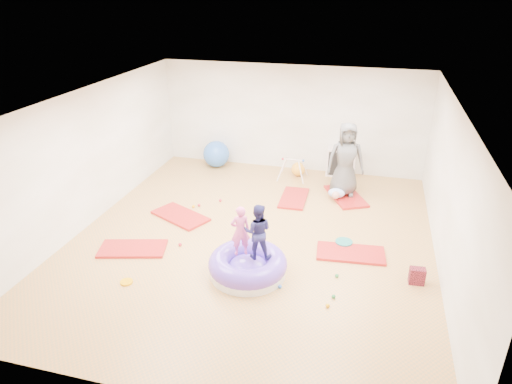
# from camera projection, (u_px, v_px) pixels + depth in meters

# --- Properties ---
(room) EXTENTS (7.01, 8.01, 2.81)m
(room) POSITION_uv_depth(u_px,v_px,m) (252.00, 174.00, 8.57)
(room) COLOR #CC8D43
(room) RESTS_ON ground
(gym_mat_front_left) EXTENTS (1.37, 0.93, 0.05)m
(gym_mat_front_left) POSITION_uv_depth(u_px,v_px,m) (133.00, 249.00, 8.76)
(gym_mat_front_left) COLOR red
(gym_mat_front_left) RESTS_ON ground
(gym_mat_mid_left) EXTENTS (1.43, 1.14, 0.05)m
(gym_mat_mid_left) POSITION_uv_depth(u_px,v_px,m) (180.00, 216.00, 9.99)
(gym_mat_mid_left) COLOR red
(gym_mat_mid_left) RESTS_ON ground
(gym_mat_center_back) EXTENTS (0.62, 1.19, 0.05)m
(gym_mat_center_back) POSITION_uv_depth(u_px,v_px,m) (294.00, 198.00, 10.82)
(gym_mat_center_back) COLOR red
(gym_mat_center_back) RESTS_ON ground
(gym_mat_right) EXTENTS (1.32, 0.75, 0.05)m
(gym_mat_right) POSITION_uv_depth(u_px,v_px,m) (351.00, 253.00, 8.62)
(gym_mat_right) COLOR red
(gym_mat_right) RESTS_ON ground
(gym_mat_rear_right) EXTENTS (1.17, 1.46, 0.05)m
(gym_mat_rear_right) POSITION_uv_depth(u_px,v_px,m) (346.00, 196.00, 10.91)
(gym_mat_rear_right) COLOR red
(gym_mat_rear_right) RESTS_ON ground
(inflatable_cushion) EXTENTS (1.39, 1.39, 0.44)m
(inflatable_cushion) POSITION_uv_depth(u_px,v_px,m) (248.00, 266.00, 7.99)
(inflatable_cushion) COLOR silver
(inflatable_cushion) RESTS_ON ground
(child_pink) EXTENTS (0.40, 0.36, 0.93)m
(child_pink) POSITION_uv_depth(u_px,v_px,m) (240.00, 228.00, 7.78)
(child_pink) COLOR #F25BA4
(child_pink) RESTS_ON inflatable_cushion
(child_navy) EXTENTS (0.54, 0.45, 1.00)m
(child_navy) POSITION_uv_depth(u_px,v_px,m) (258.00, 229.00, 7.68)
(child_navy) COLOR navy
(child_navy) RESTS_ON inflatable_cushion
(adult_caregiver) EXTENTS (0.96, 0.73, 1.76)m
(adult_caregiver) POSITION_uv_depth(u_px,v_px,m) (346.00, 159.00, 10.61)
(adult_caregiver) COLOR #4D4D4D
(adult_caregiver) RESTS_ON gym_mat_rear_right
(infant) EXTENTS (0.39, 0.40, 0.23)m
(infant) POSITION_uv_depth(u_px,v_px,m) (336.00, 194.00, 10.70)
(infant) COLOR #ABC4FF
(infant) RESTS_ON gym_mat_rear_right
(ball_pit_balls) EXTENTS (3.51, 3.27, 0.07)m
(ball_pit_balls) POSITION_uv_depth(u_px,v_px,m) (251.00, 246.00, 8.83)
(ball_pit_balls) COLOR blue
(ball_pit_balls) RESTS_ON ground
(exercise_ball_blue) EXTENTS (0.73, 0.73, 0.73)m
(exercise_ball_blue) POSITION_uv_depth(u_px,v_px,m) (216.00, 154.00, 12.61)
(exercise_ball_blue) COLOR blue
(exercise_ball_blue) RESTS_ON ground
(exercise_ball_orange) EXTENTS (0.37, 0.37, 0.37)m
(exercise_ball_orange) POSITION_uv_depth(u_px,v_px,m) (298.00, 169.00, 12.07)
(exercise_ball_orange) COLOR #FFAF2C
(exercise_ball_orange) RESTS_ON ground
(infant_play_gym) EXTENTS (0.72, 0.68, 0.55)m
(infant_play_gym) POSITION_uv_depth(u_px,v_px,m) (293.00, 166.00, 11.79)
(infant_play_gym) COLOR silver
(infant_play_gym) RESTS_ON ground
(cube_shelf) EXTENTS (0.75, 0.37, 0.75)m
(cube_shelf) POSITION_uv_depth(u_px,v_px,m) (341.00, 162.00, 12.01)
(cube_shelf) COLOR silver
(cube_shelf) RESTS_ON ground
(balance_disc) EXTENTS (0.34, 0.34, 0.08)m
(balance_disc) POSITION_uv_depth(u_px,v_px,m) (344.00, 243.00, 8.94)
(balance_disc) COLOR #217E77
(balance_disc) RESTS_ON ground
(backpack) EXTENTS (0.27, 0.18, 0.30)m
(backpack) POSITION_uv_depth(u_px,v_px,m) (417.00, 276.00, 7.74)
(backpack) COLOR #A52139
(backpack) RESTS_ON ground
(yellow_toy) EXTENTS (0.21, 0.21, 0.03)m
(yellow_toy) POSITION_uv_depth(u_px,v_px,m) (126.00, 282.00, 7.80)
(yellow_toy) COLOR #ECA300
(yellow_toy) RESTS_ON ground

